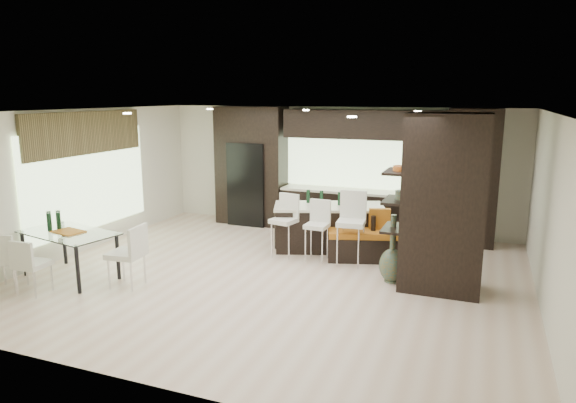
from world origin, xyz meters
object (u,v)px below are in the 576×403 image
at_px(stool_mid, 317,237).
at_px(bench, 367,245).
at_px(chair_far, 8,263).
at_px(chair_end, 126,258).
at_px(stool_right, 351,236).
at_px(stool_left, 284,232).
at_px(dining_table, 70,255).
at_px(floor_vase, 392,249).
at_px(kitchen_island, 329,227).
at_px(chair_near, 33,268).

bearing_deg(stool_mid, bench, 24.83).
relative_size(chair_far, chair_end, 0.93).
height_order(stool_right, chair_end, stool_right).
bearing_deg(stool_mid, stool_left, -176.48).
height_order(stool_left, chair_end, stool_left).
bearing_deg(stool_left, stool_mid, 13.70).
distance_m(stool_right, dining_table, 4.72).
height_order(stool_mid, chair_far, stool_mid).
bearing_deg(floor_vase, dining_table, -161.01).
xyz_separation_m(stool_right, floor_vase, (0.83, -0.58, 0.03)).
relative_size(stool_right, chair_end, 1.15).
bearing_deg(kitchen_island, stool_left, -149.87).
bearing_deg(floor_vase, stool_mid, 157.12).
distance_m(chair_near, chair_end, 1.35).
xyz_separation_m(stool_right, chair_near, (-4.12, -3.03, -0.13)).
bearing_deg(chair_near, stool_mid, 38.77).
relative_size(bench, floor_vase, 1.29).
bearing_deg(kitchen_island, chair_far, -155.77).
relative_size(floor_vase, dining_table, 0.69).
distance_m(bench, chair_near, 5.53).
height_order(stool_right, floor_vase, floor_vase).
distance_m(floor_vase, dining_table, 5.24).
height_order(stool_mid, dining_table, stool_mid).
bearing_deg(stool_right, chair_end, -148.12).
xyz_separation_m(chair_far, chair_end, (1.63, 0.76, 0.03)).
bearing_deg(chair_end, chair_near, 117.66).
bearing_deg(chair_far, stool_left, 22.56).
relative_size(kitchen_island, stool_right, 1.98).
height_order(dining_table, chair_end, chair_end).
bearing_deg(kitchen_island, chair_near, -152.04).
distance_m(chair_far, chair_end, 1.79).
height_order(bench, dining_table, dining_table).
xyz_separation_m(stool_mid, chair_far, (-3.98, -3.08, -0.02)).
distance_m(kitchen_island, stool_mid, 0.74).
distance_m(bench, floor_vase, 1.18).
bearing_deg(stool_left, bench, 26.33).
bearing_deg(kitchen_island, floor_vase, -62.47).
bearing_deg(bench, dining_table, -165.55).
distance_m(stool_right, chair_end, 3.77).
height_order(bench, chair_far, chair_far).
xyz_separation_m(kitchen_island, floor_vase, (1.47, -1.36, 0.12)).
height_order(chair_far, chair_end, chair_end).
relative_size(kitchen_island, chair_far, 2.45).
distance_m(stool_right, chair_far, 5.53).
relative_size(stool_right, floor_vase, 0.95).
relative_size(kitchen_island, chair_end, 2.28).
height_order(floor_vase, dining_table, floor_vase).
xyz_separation_m(kitchen_island, dining_table, (-3.48, -3.07, -0.05)).
height_order(stool_right, chair_near, stool_right).
xyz_separation_m(dining_table, chair_far, (-0.50, -0.76, 0.04)).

